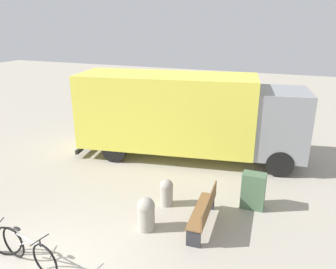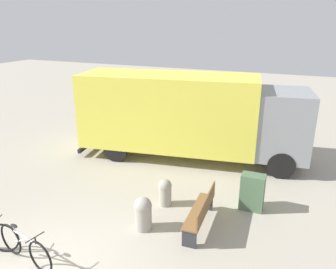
# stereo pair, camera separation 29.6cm
# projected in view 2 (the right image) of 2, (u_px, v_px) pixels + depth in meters

# --- Properties ---
(delivery_truck) EXTENTS (8.47, 3.45, 3.14)m
(delivery_truck) POSITION_uv_depth(u_px,v_px,m) (188.00, 114.00, 12.00)
(delivery_truck) COLOR #EAE04C
(delivery_truck) RESTS_ON ground
(park_bench) EXTENTS (0.50, 1.82, 0.89)m
(park_bench) POSITION_uv_depth(u_px,v_px,m) (202.00, 210.00, 8.15)
(park_bench) COLOR brown
(park_bench) RESTS_ON ground
(bicycle_middle) EXTENTS (1.77, 0.49, 0.84)m
(bicycle_middle) POSITION_uv_depth(u_px,v_px,m) (25.00, 247.00, 6.98)
(bicycle_middle) COLOR black
(bicycle_middle) RESTS_ON ground
(bollard_near_bench) EXTENTS (0.45, 0.45, 0.87)m
(bollard_near_bench) POSITION_uv_depth(u_px,v_px,m) (143.00, 212.00, 8.11)
(bollard_near_bench) COLOR #9E998C
(bollard_near_bench) RESTS_ON ground
(bollard_far_bench) EXTENTS (0.38, 0.38, 0.78)m
(bollard_far_bench) POSITION_uv_depth(u_px,v_px,m) (165.00, 191.00, 9.20)
(bollard_far_bench) COLOR #9E998C
(bollard_far_bench) RESTS_ON ground
(utility_box) EXTENTS (0.63, 0.39, 1.03)m
(utility_box) POSITION_uv_depth(u_px,v_px,m) (252.00, 192.00, 8.97)
(utility_box) COLOR #4C6B4C
(utility_box) RESTS_ON ground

